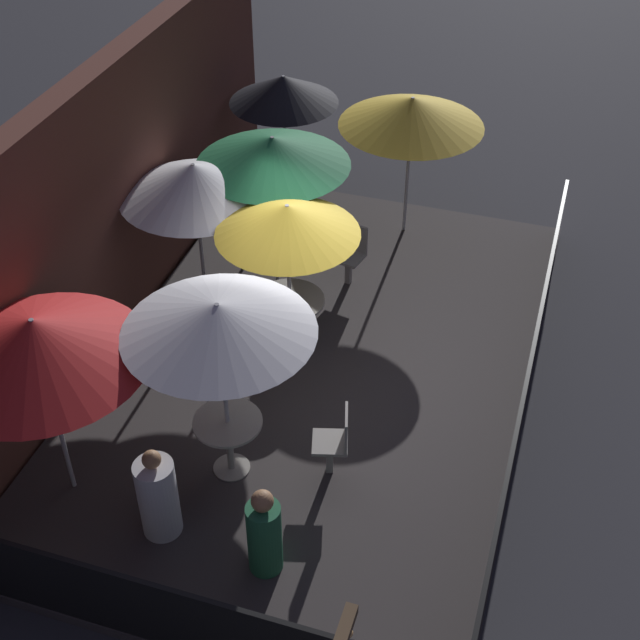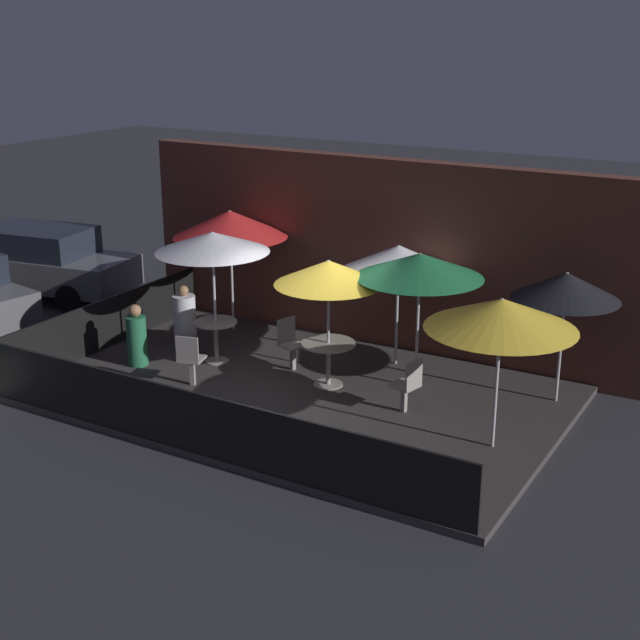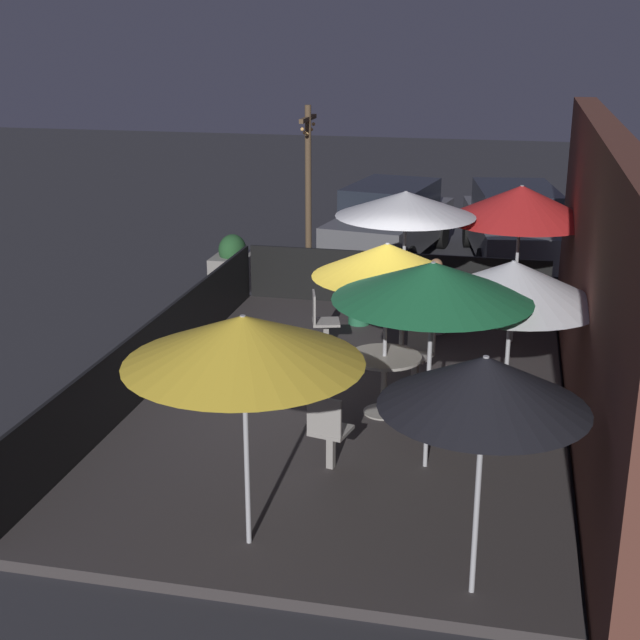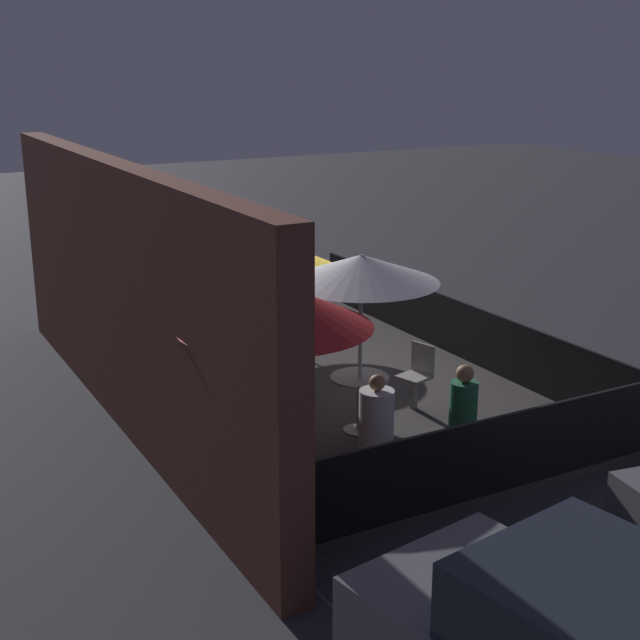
{
  "view_description": "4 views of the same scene",
  "coord_description": "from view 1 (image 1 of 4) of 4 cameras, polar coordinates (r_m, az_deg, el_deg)",
  "views": [
    {
      "loc": [
        -8.35,
        -2.7,
        8.0
      ],
      "look_at": [
        -0.2,
        -0.1,
        1.07
      ],
      "focal_mm": 50.0,
      "sensor_mm": 36.0,
      "label": 1
    },
    {
      "loc": [
        7.33,
        -11.8,
        6.07
      ],
      "look_at": [
        0.29,
        0.22,
        1.37
      ],
      "focal_mm": 50.0,
      "sensor_mm": 36.0,
      "label": 2
    },
    {
      "loc": [
        10.62,
        1.94,
        4.79
      ],
      "look_at": [
        0.18,
        -0.37,
        1.26
      ],
      "focal_mm": 50.0,
      "sensor_mm": 36.0,
      "label": 3
    },
    {
      "loc": [
        -11.48,
        6.23,
        4.98
      ],
      "look_at": [
        -0.84,
        0.37,
        1.37
      ],
      "focal_mm": 50.0,
      "sensor_mm": 36.0,
      "label": 4
    }
  ],
  "objects": [
    {
      "name": "patron_0",
      "position": [
        9.73,
        -10.33,
        -11.05
      ],
      "size": [
        0.59,
        0.59,
        1.2
      ],
      "rotation": [
        0.0,
        0.0,
        2.63
      ],
      "color": "silver",
      "rests_on": "patio_deck"
    },
    {
      "name": "patio_deck",
      "position": [
        11.84,
        -0.16,
        -3.14
      ],
      "size": [
        8.66,
        5.46,
        0.12
      ],
      "color": "#383333",
      "rests_on": "ground_plane"
    },
    {
      "name": "patio_chair_2",
      "position": [
        13.0,
        2.0,
        4.33
      ],
      "size": [
        0.48,
        0.48,
        0.91
      ],
      "rotation": [
        0.0,
        0.0,
        2.93
      ],
      "color": "gray",
      "rests_on": "patio_deck"
    },
    {
      "name": "patio_chair_0",
      "position": [
        11.22,
        -5.06,
        -2.3
      ],
      "size": [
        0.5,
        0.5,
        0.92
      ],
      "rotation": [
        0.0,
        0.0,
        -0.32
      ],
      "color": "gray",
      "rests_on": "patio_deck"
    },
    {
      "name": "patron_1",
      "position": [
        9.3,
        -3.58,
        -13.53
      ],
      "size": [
        0.4,
        0.4,
        1.15
      ],
      "rotation": [
        0.0,
        0.0,
        3.03
      ],
      "color": "#236642",
      "rests_on": "patio_deck"
    },
    {
      "name": "fence_front",
      "position": [
        11.16,
        13.1,
        -3.84
      ],
      "size": [
        8.46,
        0.05,
        0.95
      ],
      "color": "black",
      "rests_on": "patio_deck"
    },
    {
      "name": "dining_table_0",
      "position": [
        10.14,
        -5.88,
        -7.12
      ],
      "size": [
        0.78,
        0.78,
        0.78
      ],
      "color": "#9E998E",
      "rests_on": "patio_deck"
    },
    {
      "name": "dining_table_1",
      "position": [
        11.74,
        -1.95,
        0.73
      ],
      "size": [
        0.93,
        0.93,
        0.77
      ],
      "color": "#9E998E",
      "rests_on": "patio_deck"
    },
    {
      "name": "patio_umbrella_5",
      "position": [
        11.9,
        -8.06,
        8.85
      ],
      "size": [
        2.04,
        2.04,
        2.22
      ],
      "color": "#B2B2B7",
      "rests_on": "patio_deck"
    },
    {
      "name": "fence_side_left",
      "position": [
        8.87,
        -9.13,
        -18.42
      ],
      "size": [
        0.05,
        5.26,
        0.95
      ],
      "color": "black",
      "rests_on": "patio_deck"
    },
    {
      "name": "patio_umbrella_1",
      "position": [
        10.94,
        -2.11,
        6.43
      ],
      "size": [
        1.82,
        1.82,
        2.21
      ],
      "color": "#B2B2B7",
      "rests_on": "patio_deck"
    },
    {
      "name": "building_wall",
      "position": [
        11.82,
        -14.04,
        6.31
      ],
      "size": [
        10.26,
        0.36,
        3.68
      ],
      "color": "brown",
      "rests_on": "ground_plane"
    },
    {
      "name": "patio_umbrella_0",
      "position": [
        9.04,
        -6.55,
        0.1
      ],
      "size": [
        2.03,
        2.03,
        2.43
      ],
      "color": "#B2B2B7",
      "rests_on": "patio_deck"
    },
    {
      "name": "patio_umbrella_3",
      "position": [
        13.47,
        5.9,
        13.13
      ],
      "size": [
        2.17,
        2.17,
        2.27
      ],
      "color": "#B2B2B7",
      "rests_on": "patio_deck"
    },
    {
      "name": "patio_chair_1",
      "position": [
        10.13,
        1.01,
        -7.71
      ],
      "size": [
        0.49,
        0.49,
        0.94
      ],
      "rotation": [
        0.0,
        0.0,
        1.84
      ],
      "color": "gray",
      "rests_on": "patio_deck"
    },
    {
      "name": "patio_umbrella_4",
      "position": [
        14.31,
        -2.35,
        14.53
      ],
      "size": [
        1.73,
        1.73,
        2.19
      ],
      "color": "#B2B2B7",
      "rests_on": "patio_deck"
    },
    {
      "name": "patio_umbrella_6",
      "position": [
        12.15,
        -3.05,
        10.75
      ],
      "size": [
        2.12,
        2.12,
        2.35
      ],
      "color": "#B2B2B7",
      "rests_on": "patio_deck"
    },
    {
      "name": "ground_plane",
      "position": [
        11.88,
        -0.16,
        -3.36
      ],
      "size": [
        60.0,
        60.0,
        0.0
      ],
      "primitive_type": "plane",
      "color": "#2D2D33"
    },
    {
      "name": "patio_umbrella_2",
      "position": [
        9.26,
        -17.7,
        -1.24
      ],
      "size": [
        2.26,
        2.26,
        2.44
      ],
      "color": "#B2B2B7",
      "rests_on": "patio_deck"
    }
  ]
}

